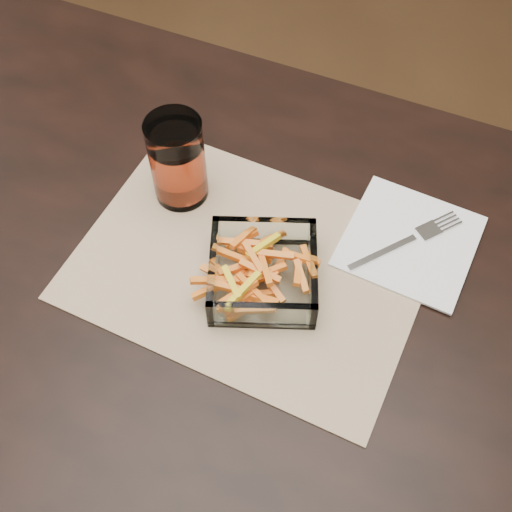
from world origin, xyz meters
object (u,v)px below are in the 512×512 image
object	(u,v)px
glass_bowl	(263,274)
tumbler	(178,163)
fork	(409,240)
dining_table	(194,317)

from	to	relation	value
glass_bowl	tumbler	xyz separation A→B (m)	(-0.17, 0.09, 0.04)
glass_bowl	fork	distance (m)	0.21
dining_table	tumbler	size ratio (longest dim) A/B	11.91
dining_table	tumbler	bearing A→B (deg)	120.11
dining_table	fork	size ratio (longest dim) A/B	10.58
tumbler	fork	bearing A→B (deg)	7.65
dining_table	tumbler	xyz separation A→B (m)	(-0.08, 0.14, 0.15)
dining_table	glass_bowl	bearing A→B (deg)	25.95
tumbler	fork	distance (m)	0.33
glass_bowl	fork	xyz separation A→B (m)	(0.16, 0.14, -0.02)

